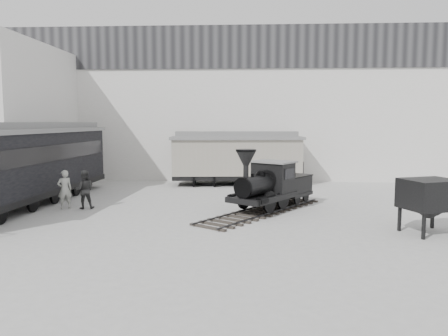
# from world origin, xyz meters

# --- Properties ---
(ground) EXTENTS (90.00, 90.00, 0.00)m
(ground) POSITION_xyz_m (0.00, 0.00, 0.00)
(ground) COLOR #9E9E9B
(north_wall) EXTENTS (34.00, 2.51, 11.00)m
(north_wall) POSITION_xyz_m (0.00, 14.98, 5.55)
(north_wall) COLOR silver
(north_wall) RESTS_ON ground
(west_pavilion) EXTENTS (7.00, 12.11, 9.00)m
(west_pavilion) POSITION_xyz_m (-14.50, 9.96, 4.49)
(west_pavilion) COLOR silver
(west_pavilion) RESTS_ON ground
(locomotive) EXTENTS (6.36, 7.95, 2.98)m
(locomotive) POSITION_xyz_m (2.33, 3.49, 1.10)
(locomotive) COLOR #292421
(locomotive) RESTS_ON ground
(boxcar) EXTENTS (9.07, 3.47, 3.64)m
(boxcar) POSITION_xyz_m (0.53, 12.07, 1.91)
(boxcar) COLOR black
(boxcar) RESTS_ON ground
(passenger_coach) EXTENTS (3.89, 14.85, 3.94)m
(passenger_coach) POSITION_xyz_m (-10.00, 4.12, 2.17)
(passenger_coach) COLOR black
(passenger_coach) RESTS_ON ground
(visitor_a) EXTENTS (0.84, 0.79, 1.92)m
(visitor_a) POSITION_xyz_m (-7.73, 3.33, 0.96)
(visitor_a) COLOR #ACAEA4
(visitor_a) RESTS_ON ground
(visitor_b) EXTENTS (1.07, 0.92, 1.90)m
(visitor_b) POSITION_xyz_m (-6.78, 3.42, 0.95)
(visitor_b) COLOR #2A2A2A
(visitor_b) RESTS_ON ground
(coal_hopper) EXTENTS (2.35, 2.14, 2.10)m
(coal_hopper) POSITION_xyz_m (8.18, -0.67, 1.37)
(coal_hopper) COLOR black
(coal_hopper) RESTS_ON ground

